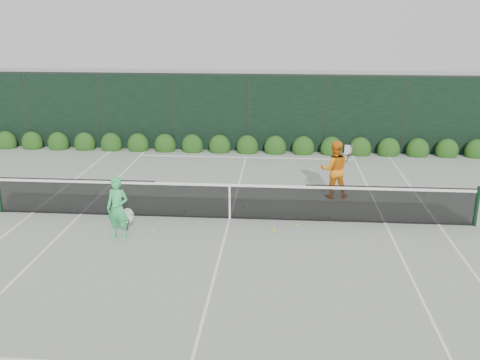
{
  "coord_description": "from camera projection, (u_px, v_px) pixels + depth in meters",
  "views": [
    {
      "loc": [
        1.33,
        -13.37,
        5.28
      ],
      "look_at": [
        0.25,
        0.3,
        1.0
      ],
      "focal_mm": 40.0,
      "sensor_mm": 36.0,
      "label": 1
    }
  ],
  "objects": [
    {
      "name": "tennis_balls",
      "position": [
        251.0,
        221.0,
        14.11
      ],
      "size": [
        4.59,
        2.0,
        0.07
      ],
      "color": "#B5D72F",
      "rests_on": "ground"
    },
    {
      "name": "hedge_row",
      "position": [
        247.0,
        147.0,
        21.13
      ],
      "size": [
        31.66,
        0.65,
        0.94
      ],
      "color": "#113C10",
      "rests_on": "ground"
    },
    {
      "name": "ground",
      "position": [
        230.0,
        218.0,
        14.39
      ],
      "size": [
        80.0,
        80.0,
        0.0
      ],
      "primitive_type": "plane",
      "color": "gray",
      "rests_on": "ground"
    },
    {
      "name": "court_lines",
      "position": [
        230.0,
        218.0,
        14.39
      ],
      "size": [
        11.03,
        23.83,
        0.01
      ],
      "color": "white",
      "rests_on": "ground"
    },
    {
      "name": "windscreen_fence",
      "position": [
        217.0,
        199.0,
        11.36
      ],
      "size": [
        32.0,
        21.07,
        3.06
      ],
      "color": "black",
      "rests_on": "ground"
    },
    {
      "name": "player_man",
      "position": [
        334.0,
        169.0,
        15.83
      ],
      "size": [
        0.92,
        0.72,
        1.73
      ],
      "rotation": [
        0.0,
        0.0,
        3.22
      ],
      "color": "orange",
      "rests_on": "ground"
    },
    {
      "name": "tennis_net",
      "position": [
        229.0,
        200.0,
        14.24
      ],
      "size": [
        12.9,
        0.1,
        1.07
      ],
      "color": "#10311A",
      "rests_on": "ground"
    },
    {
      "name": "player_woman",
      "position": [
        118.0,
        208.0,
        12.98
      ],
      "size": [
        0.65,
        0.46,
        1.53
      ],
      "rotation": [
        0.0,
        0.0,
        -0.18
      ],
      "color": "#3AC768",
      "rests_on": "ground"
    }
  ]
}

